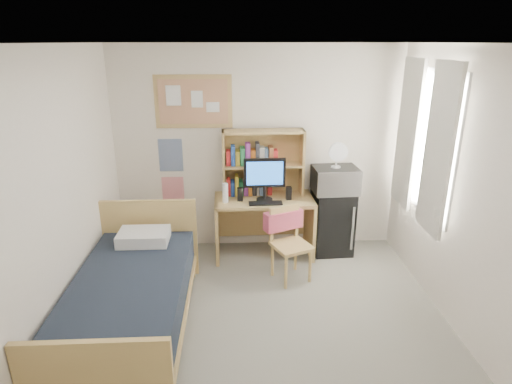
{
  "coord_description": "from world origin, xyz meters",
  "views": [
    {
      "loc": [
        -0.23,
        -3.21,
        2.61
      ],
      "look_at": [
        -0.05,
        1.2,
        1.05
      ],
      "focal_mm": 30.0,
      "sensor_mm": 36.0,
      "label": 1
    }
  ],
  "objects_px": {
    "desk": "(264,226)",
    "bed": "(131,305)",
    "speaker_left": "(240,194)",
    "speaker_right": "(289,193)",
    "microwave": "(335,180)",
    "bulletin_board": "(193,102)",
    "desk_fan": "(336,156)",
    "mini_fridge": "(332,221)",
    "desk_chair": "(291,245)",
    "monitor": "(265,179)"
  },
  "relations": [
    {
      "from": "desk",
      "to": "bed",
      "type": "relative_size",
      "value": 0.59
    },
    {
      "from": "speaker_left",
      "to": "speaker_right",
      "type": "bearing_deg",
      "value": 0.0
    },
    {
      "from": "speaker_left",
      "to": "microwave",
      "type": "height_order",
      "value": "microwave"
    },
    {
      "from": "bulletin_board",
      "to": "speaker_left",
      "type": "height_order",
      "value": "bulletin_board"
    },
    {
      "from": "microwave",
      "to": "desk_fan",
      "type": "bearing_deg",
      "value": 0.0
    },
    {
      "from": "mini_fridge",
      "to": "microwave",
      "type": "height_order",
      "value": "microwave"
    },
    {
      "from": "speaker_right",
      "to": "microwave",
      "type": "height_order",
      "value": "microwave"
    },
    {
      "from": "desk_chair",
      "to": "desk",
      "type": "bearing_deg",
      "value": 89.76
    },
    {
      "from": "desk_fan",
      "to": "microwave",
      "type": "bearing_deg",
      "value": 0.0
    },
    {
      "from": "desk",
      "to": "microwave",
      "type": "relative_size",
      "value": 2.27
    },
    {
      "from": "bulletin_board",
      "to": "speaker_right",
      "type": "distance_m",
      "value": 1.61
    },
    {
      "from": "desk_fan",
      "to": "desk_chair",
      "type": "bearing_deg",
      "value": -135.41
    },
    {
      "from": "desk_chair",
      "to": "desk_fan",
      "type": "bearing_deg",
      "value": 24.05
    },
    {
      "from": "mini_fridge",
      "to": "speaker_right",
      "type": "relative_size",
      "value": 5.09
    },
    {
      "from": "speaker_left",
      "to": "speaker_right",
      "type": "relative_size",
      "value": 1.0
    },
    {
      "from": "bulletin_board",
      "to": "speaker_right",
      "type": "relative_size",
      "value": 5.77
    },
    {
      "from": "desk",
      "to": "mini_fridge",
      "type": "xyz_separation_m",
      "value": [
        0.89,
        0.06,
        0.03
      ]
    },
    {
      "from": "mini_fridge",
      "to": "speaker_right",
      "type": "distance_m",
      "value": 0.74
    },
    {
      "from": "desk_chair",
      "to": "monitor",
      "type": "height_order",
      "value": "monitor"
    },
    {
      "from": "bed",
      "to": "monitor",
      "type": "height_order",
      "value": "monitor"
    },
    {
      "from": "mini_fridge",
      "to": "microwave",
      "type": "distance_m",
      "value": 0.57
    },
    {
      "from": "desk_fan",
      "to": "bulletin_board",
      "type": "bearing_deg",
      "value": 167.88
    },
    {
      "from": "bulletin_board",
      "to": "desk_chair",
      "type": "xyz_separation_m",
      "value": [
        1.13,
        -0.94,
        -1.49
      ]
    },
    {
      "from": "bulletin_board",
      "to": "speaker_left",
      "type": "bearing_deg",
      "value": -34.64
    },
    {
      "from": "bed",
      "to": "bulletin_board",
      "type": "bearing_deg",
      "value": 74.78
    },
    {
      "from": "bed",
      "to": "monitor",
      "type": "distance_m",
      "value": 2.12
    },
    {
      "from": "monitor",
      "to": "speaker_left",
      "type": "height_order",
      "value": "monitor"
    },
    {
      "from": "mini_fridge",
      "to": "speaker_right",
      "type": "xyz_separation_m",
      "value": [
        -0.58,
        -0.11,
        0.43
      ]
    },
    {
      "from": "desk_chair",
      "to": "desk_fan",
      "type": "distance_m",
      "value": 1.25
    },
    {
      "from": "desk_chair",
      "to": "mini_fridge",
      "type": "xyz_separation_m",
      "value": [
        0.61,
        0.7,
        -0.01
      ]
    },
    {
      "from": "speaker_right",
      "to": "desk_fan",
      "type": "distance_m",
      "value": 0.74
    },
    {
      "from": "desk_chair",
      "to": "mini_fridge",
      "type": "distance_m",
      "value": 0.92
    },
    {
      "from": "desk",
      "to": "microwave",
      "type": "distance_m",
      "value": 1.07
    },
    {
      "from": "desk",
      "to": "microwave",
      "type": "bearing_deg",
      "value": 0.71
    },
    {
      "from": "speaker_left",
      "to": "speaker_right",
      "type": "distance_m",
      "value": 0.6
    },
    {
      "from": "speaker_right",
      "to": "bulletin_board",
      "type": "bearing_deg",
      "value": 160.6
    },
    {
      "from": "bed",
      "to": "monitor",
      "type": "xyz_separation_m",
      "value": [
        1.33,
        1.47,
        0.75
      ]
    },
    {
      "from": "mini_fridge",
      "to": "bed",
      "type": "distance_m",
      "value": 2.73
    },
    {
      "from": "desk",
      "to": "mini_fridge",
      "type": "relative_size",
      "value": 1.48
    },
    {
      "from": "monitor",
      "to": "desk_fan",
      "type": "distance_m",
      "value": 0.93
    },
    {
      "from": "monitor",
      "to": "microwave",
      "type": "height_order",
      "value": "monitor"
    },
    {
      "from": "bulletin_board",
      "to": "bed",
      "type": "height_order",
      "value": "bulletin_board"
    },
    {
      "from": "bulletin_board",
      "to": "speaker_right",
      "type": "bearing_deg",
      "value": -17.36
    },
    {
      "from": "mini_fridge",
      "to": "speaker_left",
      "type": "distance_m",
      "value": 1.27
    },
    {
      "from": "desk_chair",
      "to": "monitor",
      "type": "bearing_deg",
      "value": 91.75
    },
    {
      "from": "bed",
      "to": "desk_fan",
      "type": "xyz_separation_m",
      "value": [
        2.22,
        1.57,
        1.0
      ]
    },
    {
      "from": "monitor",
      "to": "desk_fan",
      "type": "xyz_separation_m",
      "value": [
        0.89,
        0.1,
        0.25
      ]
    },
    {
      "from": "mini_fridge",
      "to": "desk_fan",
      "type": "height_order",
      "value": "desk_fan"
    },
    {
      "from": "desk",
      "to": "desk_chair",
      "type": "bearing_deg",
      "value": -68.4
    },
    {
      "from": "monitor",
      "to": "speaker_right",
      "type": "relative_size",
      "value": 3.29
    }
  ]
}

